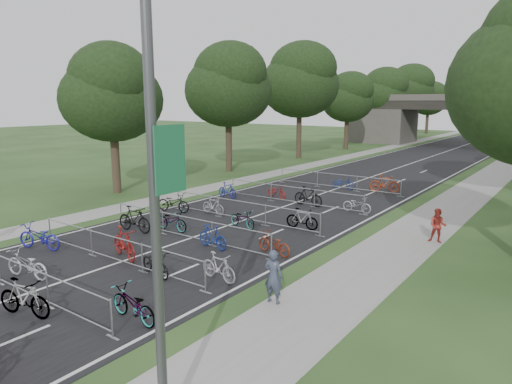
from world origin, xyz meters
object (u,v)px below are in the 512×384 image
pedestrian_a (273,277)px  pedestrian_b (438,226)px  lamppost (156,212)px  overpass_bridge (465,120)px

pedestrian_a → pedestrian_b: size_ratio=1.11×
lamppost → pedestrian_a: size_ratio=4.84×
pedestrian_b → lamppost: bearing=-100.2°
overpass_bridge → pedestrian_b: overpass_bridge is taller
overpass_bridge → pedestrian_a: bearing=-83.2°
pedestrian_a → pedestrian_b: (2.40, 9.31, -0.09)m
overpass_bridge → pedestrian_b: bearing=-79.1°
overpass_bridge → lamppost: 63.55m
lamppost → pedestrian_b: size_ratio=5.40×
lamppost → pedestrian_b: lamppost is taller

